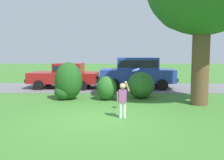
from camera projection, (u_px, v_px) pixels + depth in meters
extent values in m
plane|color=#3D752D|center=(99.00, 119.00, 8.88)|extent=(80.00, 80.00, 0.00)
cube|color=slate|center=(107.00, 88.00, 16.34)|extent=(28.00, 4.40, 0.02)
cylinder|color=brown|center=(200.00, 63.00, 11.07)|extent=(0.73, 0.73, 3.56)
ellipsoid|color=#286023|center=(180.00, 6.00, 11.91)|extent=(2.22, 2.22, 2.22)
ellipsoid|color=#1E511C|center=(69.00, 81.00, 12.37)|extent=(1.32, 1.22, 1.79)
ellipsoid|color=#1E511C|center=(63.00, 92.00, 12.30)|extent=(0.82, 0.82, 0.74)
ellipsoid|color=#286023|center=(107.00, 88.00, 12.27)|extent=(0.94, 0.99, 1.13)
ellipsoid|color=#286023|center=(141.00, 85.00, 12.76)|extent=(1.32, 1.40, 1.29)
cube|color=maroon|center=(64.00, 77.00, 16.13)|extent=(4.28, 2.04, 0.64)
cube|color=maroon|center=(69.00, 68.00, 16.04)|extent=(1.76, 1.70, 0.56)
cube|color=black|center=(69.00, 68.00, 16.04)|extent=(1.62, 1.71, 0.34)
cylinder|color=black|center=(39.00, 85.00, 15.32)|extent=(0.61, 0.25, 0.60)
cylinder|color=black|center=(48.00, 82.00, 17.19)|extent=(0.61, 0.25, 0.60)
cylinder|color=black|center=(82.00, 86.00, 15.15)|extent=(0.61, 0.25, 0.60)
cylinder|color=black|center=(87.00, 82.00, 17.02)|extent=(0.61, 0.25, 0.60)
cube|color=black|center=(31.00, 80.00, 16.29)|extent=(0.20, 1.75, 0.20)
cube|color=black|center=(98.00, 80.00, 16.00)|extent=(0.20, 1.75, 0.20)
cube|color=#28429E|center=(137.00, 76.00, 16.03)|extent=(4.54, 1.93, 0.80)
cube|color=#28429E|center=(137.00, 63.00, 15.95)|extent=(2.51, 1.67, 0.72)
cube|color=black|center=(137.00, 63.00, 15.95)|extent=(2.31, 1.69, 0.43)
cylinder|color=black|center=(114.00, 85.00, 15.20)|extent=(0.68, 0.23, 0.68)
cylinder|color=black|center=(115.00, 81.00, 17.07)|extent=(0.68, 0.23, 0.68)
cylinder|color=black|center=(162.00, 85.00, 15.09)|extent=(0.68, 0.23, 0.68)
cylinder|color=black|center=(158.00, 81.00, 16.96)|extent=(0.68, 0.23, 0.68)
cube|color=black|center=(100.00, 79.00, 16.14)|extent=(0.16, 1.75, 0.20)
cube|color=black|center=(175.00, 79.00, 15.96)|extent=(0.16, 1.75, 0.20)
cylinder|color=white|center=(121.00, 110.00, 8.96)|extent=(0.10, 0.10, 0.55)
cylinder|color=white|center=(125.00, 110.00, 8.96)|extent=(0.10, 0.10, 0.55)
cube|color=#994C8C|center=(123.00, 96.00, 8.91)|extent=(0.26, 0.17, 0.44)
sphere|color=tan|center=(123.00, 86.00, 8.87)|extent=(0.20, 0.20, 0.20)
cylinder|color=tan|center=(127.00, 87.00, 8.92)|extent=(0.20, 0.24, 0.39)
cylinder|color=tan|center=(118.00, 97.00, 8.91)|extent=(0.07, 0.07, 0.36)
cylinder|color=#337FDB|center=(136.00, 70.00, 9.61)|extent=(0.28, 0.28, 0.14)
cylinder|color=red|center=(136.00, 70.00, 9.61)|extent=(0.16, 0.16, 0.09)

